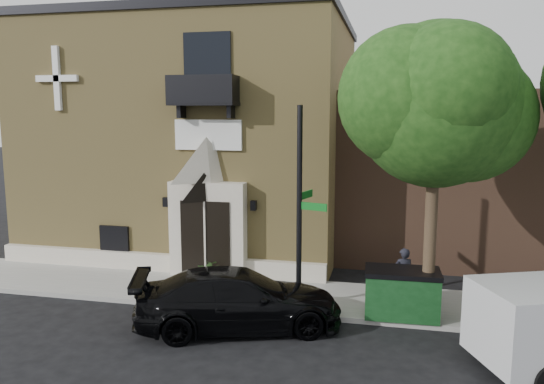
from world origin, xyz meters
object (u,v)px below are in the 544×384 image
Objects in this scene: dumpster at (402,293)px; fire_hydrant at (375,298)px; street_sign at (300,208)px; pedestrian_near at (403,275)px; black_sedan at (238,299)px.

fire_hydrant is at bearing 165.68° from dumpster.
street_sign is 3.25m from fire_hydrant.
pedestrian_near is at bearing 85.99° from dumpster.
street_sign is 7.21× the size of fire_hydrant.
black_sedan is 0.95× the size of street_sign.
pedestrian_near reaches higher than fire_hydrant.
pedestrian_near is at bearing 53.66° from fire_hydrant.
street_sign reaches higher than black_sedan.
dumpster is (2.82, -0.08, -2.20)m from street_sign.
pedestrian_near is (2.87, 1.12, -2.07)m from street_sign.
street_sign reaches higher than pedestrian_near.
dumpster is at bearing 71.25° from pedestrian_near.
pedestrian_near is at bearing 37.69° from street_sign.
fire_hydrant is 1.35m from pedestrian_near.
dumpster is 1.21m from pedestrian_near.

